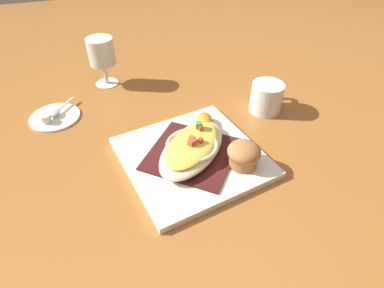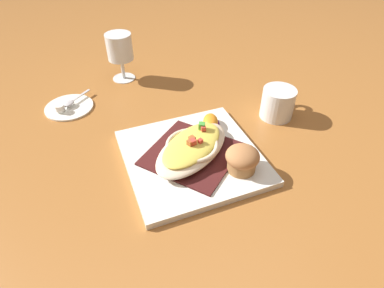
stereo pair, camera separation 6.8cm
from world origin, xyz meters
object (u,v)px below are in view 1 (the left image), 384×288
Objects in this scene: stemmed_glass at (102,54)px; creamer_cup_0 at (46,118)px; square_plate at (192,157)px; coffee_mug at (266,99)px; muffin at (244,154)px; orange_garnish at (205,121)px; spoon at (55,112)px; gratin_dish at (192,147)px; creamer_saucer at (55,116)px.

creamer_cup_0 is (-0.16, -0.16, -0.08)m from stemmed_glass.
square_plate is 0.28m from coffee_mug.
orange_garnish is (-0.03, 0.15, -0.02)m from muffin.
spoon is at bearing 139.96° from muffin.
square_plate is at bearing 146.73° from muffin.
square_plate is 0.03m from gratin_dish.
orange_garnish is 0.40m from creamer_cup_0.
creamer_cup_0 is (-0.55, 0.10, -0.02)m from coffee_mug.
creamer_saucer is at bearing 166.71° from coffee_mug.
stemmed_glass reaches higher than gratin_dish.
square_plate is at bearing -41.96° from spoon.
spoon is 3.65× the size of creamer_cup_0.
muffin is 0.55× the size of creamer_saucer.
muffin is 1.03× the size of orange_garnish.
gratin_dish is 1.63× the size of stemmed_glass.
orange_garnish reaches higher than spoon.
gratin_dish reaches higher than creamer_cup_0.
creamer_cup_0 reaches higher than spoon.
coffee_mug is 0.47m from stemmed_glass.
creamer_saucer is (-0.29, 0.25, -0.03)m from gratin_dish.
muffin is at bearing -78.68° from orange_garnish.
gratin_dish is 3.37× the size of orange_garnish.
spoon reaches higher than creamer_saucer.
stemmed_glass is at bearing 43.31° from spoon.
coffee_mug is at bearing -10.67° from creamer_cup_0.
coffee_mug reaches higher than gratin_dish.
coffee_mug is (0.15, 0.19, -0.01)m from muffin.
spoon is (-0.29, 0.26, -0.02)m from gratin_dish.
spoon is (-0.14, -0.14, -0.08)m from stemmed_glass.
stemmed_glass is at bearing 43.51° from creamer_saucer.
creamer_cup_0 is (-0.31, 0.23, 0.01)m from square_plate.
orange_garnish is at bearing -25.33° from spoon.
creamer_saucer is (-0.15, -0.14, -0.09)m from stemmed_glass.
gratin_dish reaches higher than creamer_saucer.
creamer_cup_0 is at bearing 143.00° from gratin_dish.
gratin_dish is 0.27m from coffee_mug.
stemmed_glass is 0.21m from spoon.
coffee_mug is 1.15× the size of spoon.
creamer_saucer is (-0.29, 0.25, -0.00)m from square_plate.
creamer_cup_0 is (-0.02, -0.03, 0.00)m from spoon.
spoon is (-0.35, 0.17, -0.01)m from orange_garnish.
muffin is at bearing -33.27° from square_plate.
spoon is 0.03m from creamer_cup_0.
creamer_cup_0 reaches higher than square_plate.
gratin_dish is 3.27× the size of muffin.
square_plate is at bearing -137.53° from gratin_dish.
coffee_mug reaches higher than orange_garnish.
coffee_mug is 0.73× the size of stemmed_glass.
muffin reaches higher than orange_garnish.
coffee_mug is at bearing 51.71° from muffin.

